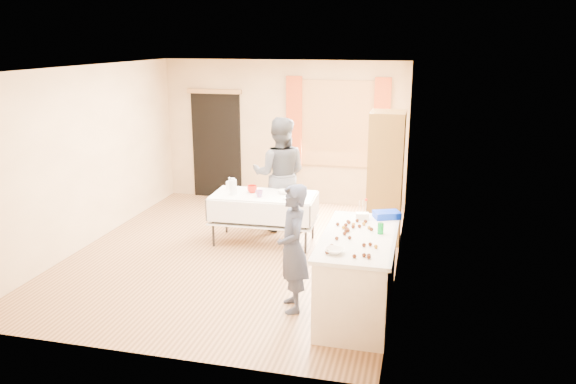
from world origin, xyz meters
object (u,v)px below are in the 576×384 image
(counter, at_px, (358,275))
(party_table, at_px, (264,214))
(chair, at_px, (284,206))
(girl, at_px, (293,248))
(cabinet, at_px, (385,177))
(woman, at_px, (280,174))

(counter, relative_size, party_table, 1.07)
(chair, relative_size, girl, 0.64)
(girl, bearing_deg, counter, 74.69)
(chair, height_order, girl, girl)
(party_table, bearing_deg, counter, -51.46)
(chair, bearing_deg, cabinet, -19.78)
(party_table, relative_size, chair, 1.68)
(counter, distance_m, chair, 3.29)
(chair, bearing_deg, counter, -66.55)
(party_table, distance_m, woman, 0.80)
(party_table, relative_size, woman, 0.87)
(counter, xyz_separation_m, chair, (-1.57, 2.88, -0.18))
(cabinet, distance_m, party_table, 1.89)
(chair, relative_size, woman, 0.52)
(counter, bearing_deg, cabinet, 87.66)
(cabinet, height_order, party_table, cabinet)
(cabinet, bearing_deg, chair, 165.38)
(girl, xyz_separation_m, woman, (-0.83, 2.64, 0.17))
(counter, bearing_deg, girl, -173.50)
(cabinet, xyz_separation_m, chair, (-1.67, 0.44, -0.70))
(cabinet, bearing_deg, girl, -107.95)
(counter, relative_size, girl, 1.15)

